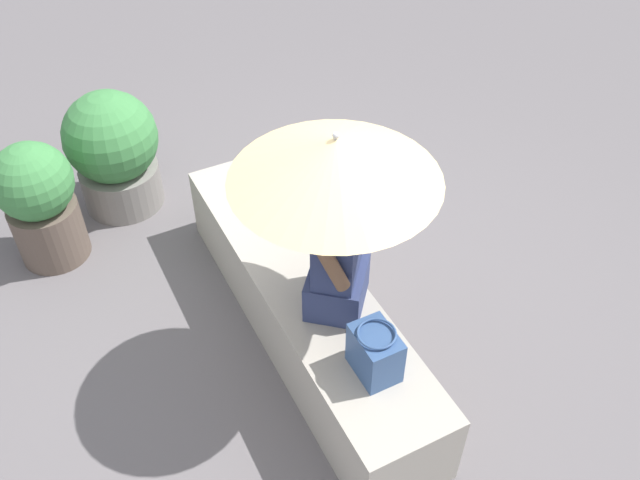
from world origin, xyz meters
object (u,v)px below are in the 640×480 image
parasol (335,160)px  handbag_black (375,352)px  planter_far (114,150)px  planter_near (39,201)px  person_seated (338,247)px

parasol → handbag_black: parasol is taller
parasol → planter_far: bearing=-161.7°
planter_near → planter_far: bearing=120.3°
handbag_black → planter_far: (-2.37, -0.63, -0.17)m
planter_far → planter_near: bearing=-59.7°
parasol → planter_far: parasol is taller
parasol → planter_near: parasol is taller
planter_near → planter_far: (-0.32, 0.54, 0.00)m
planter_near → parasol: bearing=36.2°
parasol → planter_near: 2.23m
person_seated → planter_near: person_seated is taller
handbag_black → planter_far: planter_far is taller
person_seated → planter_far: person_seated is taller
person_seated → planter_near: (-1.59, -1.22, -0.43)m
person_seated → planter_near: 2.05m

